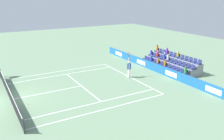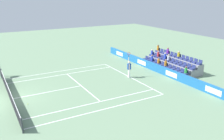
% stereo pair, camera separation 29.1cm
% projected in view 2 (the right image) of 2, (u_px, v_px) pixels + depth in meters
% --- Properties ---
extents(ground_plane, '(80.00, 80.00, 0.00)m').
position_uv_depth(ground_plane, '(10.00, 99.00, 20.25)').
color(ground_plane, gray).
extents(line_baseline, '(10.97, 0.10, 0.01)m').
position_uv_depth(line_baseline, '(129.00, 77.00, 25.80)').
color(line_baseline, white).
rests_on(line_baseline, ground).
extents(line_service, '(8.23, 0.10, 0.01)m').
position_uv_depth(line_service, '(81.00, 86.00, 23.23)').
color(line_service, white).
rests_on(line_service, ground).
extents(line_centre_service, '(0.10, 6.40, 0.01)m').
position_uv_depth(line_centre_service, '(48.00, 92.00, 21.74)').
color(line_centre_service, white).
rests_on(line_centre_service, ground).
extents(line_singles_sideline_left, '(0.10, 11.89, 0.01)m').
position_uv_depth(line_singles_sideline_left, '(63.00, 75.00, 26.44)').
color(line_singles_sideline_left, white).
rests_on(line_singles_sideline_left, ground).
extents(line_singles_sideline_right, '(0.10, 11.89, 0.01)m').
position_uv_depth(line_singles_sideline_right, '(95.00, 103.00, 19.60)').
color(line_singles_sideline_right, white).
rests_on(line_singles_sideline_right, ground).
extents(line_doubles_sideline_left, '(0.10, 11.89, 0.01)m').
position_uv_depth(line_doubles_sideline_left, '(59.00, 71.00, 27.58)').
color(line_doubles_sideline_left, white).
rests_on(line_doubles_sideline_left, ground).
extents(line_doubles_sideline_right, '(0.10, 11.89, 0.01)m').
position_uv_depth(line_doubles_sideline_right, '(103.00, 109.00, 18.46)').
color(line_doubles_sideline_right, white).
rests_on(line_doubles_sideline_right, ground).
extents(line_centre_mark, '(0.10, 0.20, 0.01)m').
position_uv_depth(line_centre_mark, '(128.00, 77.00, 25.75)').
color(line_centre_mark, white).
rests_on(line_centre_mark, ground).
extents(sponsor_barrier, '(20.88, 0.22, 0.90)m').
position_uv_depth(sponsor_barrier, '(156.00, 68.00, 27.36)').
color(sponsor_barrier, '#1E66AD').
rests_on(sponsor_barrier, ground).
extents(tennis_net, '(11.97, 0.10, 1.07)m').
position_uv_depth(tennis_net, '(9.00, 94.00, 20.10)').
color(tennis_net, '#33383D').
rests_on(tennis_net, ground).
extents(tennis_player, '(0.51, 0.42, 2.85)m').
position_uv_depth(tennis_player, '(129.00, 68.00, 25.28)').
color(tennis_player, white).
rests_on(tennis_player, ground).
extents(stadium_stand, '(7.44, 2.85, 2.19)m').
position_uv_depth(stadium_stand, '(171.00, 64.00, 28.43)').
color(stadium_stand, gray).
rests_on(stadium_stand, ground).
extents(loose_tennis_ball, '(0.07, 0.07, 0.07)m').
position_uv_depth(loose_tennis_ball, '(28.00, 104.00, 19.33)').
color(loose_tennis_ball, '#D1E533').
rests_on(loose_tennis_ball, ground).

